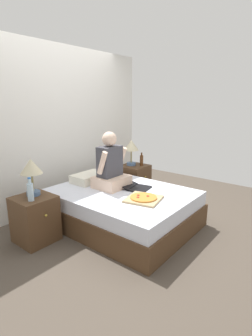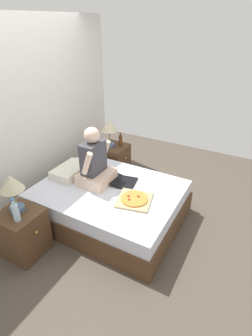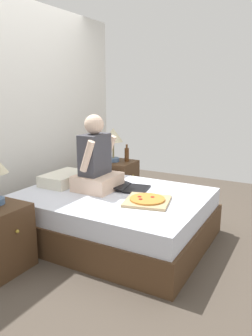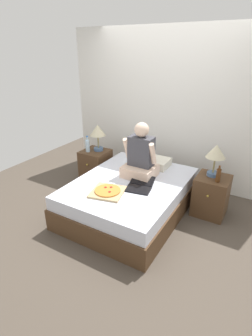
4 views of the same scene
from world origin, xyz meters
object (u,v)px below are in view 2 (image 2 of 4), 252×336
Objects in this scene: nightstand_left at (23,233)px; pizza_box at (134,200)px; water_bottle at (16,212)px; lamp_on_left_nightstand at (11,185)px; laptop at (122,181)px; person_seated at (95,163)px; lamp_on_right_nightstand at (109,127)px; nightstand_right at (114,161)px; beer_bottle at (121,140)px; bed at (109,203)px.

pizza_box is (0.91, -0.96, 0.22)m from nightstand_left.
nightstand_left is at bearing 48.35° from water_bottle.
lamp_on_left_nightstand is 1.40m from laptop.
pizza_box is (-0.13, -0.65, -0.27)m from person_seated.
lamp_on_left_nightstand is 0.28m from water_bottle.
person_seated reaches higher than nightstand_left.
nightstand_right is at bearing -59.07° from lamp_on_right_nightstand.
laptop is (1.16, -0.68, -0.39)m from lamp_on_left_nightstand.
nightstand_right is (1.96, -0.05, -0.61)m from lamp_on_left_nightstand.
nightstand_right is 1.22× the size of laptop.
pizza_box is at bearing -143.48° from beer_bottle.
lamp_on_left_nightstand is 0.97× the size of laptop.
bed is at bearing -28.26° from nightstand_left.
nightstand_right is (2.08, 0.09, -0.40)m from water_bottle.
nightstand_left is 1.37m from laptop.
beer_bottle is 0.29× the size of person_seated.
lamp_on_right_nightstand is at bearing 123.69° from beer_bottle.
lamp_on_right_nightstand is at bearing 0.00° from lamp_on_left_nightstand.
nightstand_right is (1.00, 0.54, 0.04)m from bed.
laptop is (0.20, -0.09, 0.27)m from bed.
person_seated is 0.72m from pizza_box.
person_seated is 1.62× the size of pizza_box.
lamp_on_left_nightstand is at bearing 51.37° from nightstand_left.
person_seated is at bearing 116.81° from laptop.
bed is 4.15× the size of lamp_on_right_nightstand.
lamp_on_right_nightstand is 0.29m from beer_bottle.
nightstand_right is 1.47m from pizza_box.
pizza_box reaches higher than bed.
laptop is 0.97× the size of pizza_box.
nightstand_right is 1.18× the size of pizza_box.
laptop is at bearing 48.97° from pizza_box.
nightstand_left is 2.11m from beer_bottle.
lamp_on_right_nightstand is (0.97, 0.59, 0.65)m from bed.
lamp_on_left_nightstand is 0.79× the size of nightstand_right.
lamp_on_left_nightstand is 1.96× the size of beer_bottle.
nightstand_left is at bearing 177.23° from beer_bottle.
lamp_on_left_nightstand reaches higher than pizza_box.
beer_bottle is 1.45m from pizza_box.
person_seated is at bearing 81.42° from bed.
pizza_box is (-1.06, -1.01, -0.39)m from lamp_on_right_nightstand.
bed is 1.25m from water_bottle.
nightstand_left is 1.26× the size of lamp_on_left_nightstand.
person_seated reaches higher than nightstand_right.
beer_bottle is (0.07, -0.10, 0.38)m from nightstand_right.
person_seated is at bearing -19.80° from lamp_on_left_nightstand.
nightstand_right is 0.73× the size of person_seated.
nightstand_left is 1.00× the size of nightstand_right.
laptop is at bearing -141.93° from nightstand_right.
laptop is at bearing -138.70° from lamp_on_right_nightstand.
beer_bottle is at bearing -54.99° from nightstand_right.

